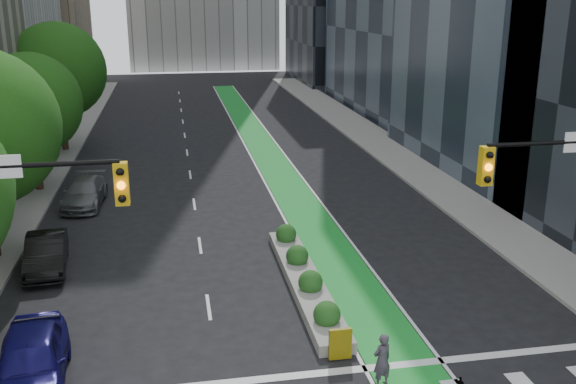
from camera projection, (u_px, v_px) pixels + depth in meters
name	position (u px, v px, depth m)	size (l,w,h in m)	color
sidewalk_left	(35.00, 177.00, 38.99)	(3.60, 90.00, 0.15)	gray
sidewalk_right	(404.00, 160.00, 43.06)	(3.60, 90.00, 0.15)	gray
bike_lane_paint	(264.00, 149.00, 46.27)	(2.20, 70.00, 0.01)	green
tree_midfar	(30.00, 104.00, 34.89)	(5.60, 5.60, 7.76)	black
tree_far	(58.00, 71.00, 44.08)	(6.60, 6.60, 9.00)	black
median_planter	(305.00, 278.00, 24.25)	(1.20, 10.26, 1.10)	gray
cyclist	(382.00, 360.00, 17.92)	(0.59, 0.39, 1.62)	#3C3641
parked_car_left_near	(31.00, 362.00, 17.85)	(1.92, 4.76, 1.62)	#100D4E
parked_car_left_mid	(46.00, 253.00, 25.68)	(1.49, 4.27, 1.41)	black
parked_car_left_far	(85.00, 193.00, 33.71)	(1.92, 4.71, 1.37)	slate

